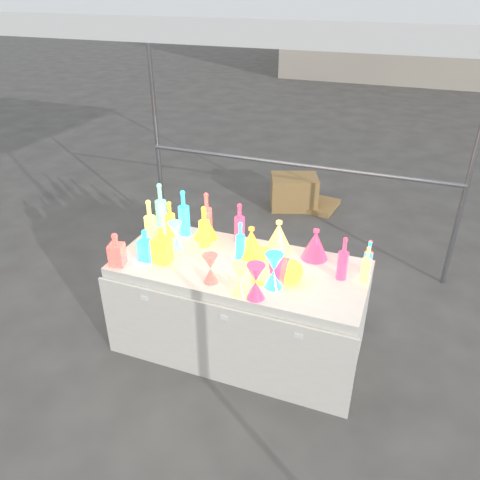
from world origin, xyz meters
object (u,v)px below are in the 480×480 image
(display_table, at_px, (240,307))
(lampshade_0, at_px, (205,224))
(bottle_0, at_px, (170,219))
(hourglass_0, at_px, (210,269))
(cardboard_box_closed, at_px, (294,192))
(decanter_0, at_px, (162,245))
(globe_0, at_px, (290,273))

(display_table, height_order, lampshade_0, lampshade_0)
(bottle_0, bearing_deg, hourglass_0, -40.63)
(cardboard_box_closed, xyz_separation_m, lampshade_0, (-0.12, -2.35, 0.66))
(lampshade_0, bearing_deg, display_table, -53.39)
(decanter_0, bearing_deg, bottle_0, 112.47)
(hourglass_0, relative_size, globe_0, 1.14)
(display_table, height_order, hourglass_0, hourglass_0)
(cardboard_box_closed, distance_m, lampshade_0, 2.44)
(display_table, relative_size, lampshade_0, 8.13)
(display_table, distance_m, cardboard_box_closed, 2.66)
(bottle_0, bearing_deg, decanter_0, -70.88)
(cardboard_box_closed, xyz_separation_m, bottle_0, (-0.38, -2.43, 0.69))
(hourglass_0, bearing_deg, display_table, 67.90)
(display_table, distance_m, bottle_0, 0.87)
(display_table, relative_size, cardboard_box_closed, 3.26)
(globe_0, bearing_deg, hourglass_0, -159.27)
(globe_0, bearing_deg, lampshade_0, 155.09)
(bottle_0, relative_size, hourglass_0, 1.45)
(decanter_0, relative_size, lampshade_0, 1.23)
(cardboard_box_closed, relative_size, hourglass_0, 2.73)
(globe_0, relative_size, lampshade_0, 0.80)
(decanter_0, height_order, lampshade_0, decanter_0)
(globe_0, bearing_deg, cardboard_box_closed, 103.80)
(bottle_0, bearing_deg, display_table, -17.85)
(hourglass_0, relative_size, lampshade_0, 0.91)
(cardboard_box_closed, distance_m, hourglass_0, 2.98)
(display_table, bearing_deg, globe_0, -10.99)
(decanter_0, bearing_deg, display_table, 19.00)
(display_table, bearing_deg, lampshade_0, 143.93)
(decanter_0, distance_m, lampshade_0, 0.46)
(decanter_0, height_order, hourglass_0, decanter_0)
(bottle_0, distance_m, globe_0, 1.09)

